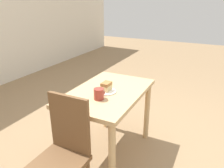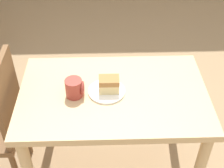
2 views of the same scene
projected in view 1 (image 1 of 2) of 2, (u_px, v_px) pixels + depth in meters
ground_plane at (127, 151)px, 2.45m from camera, size 14.00×14.00×0.00m
dining_table_near at (108, 102)px, 2.20m from camera, size 1.02×0.66×0.75m
chair_near_window at (63, 152)px, 1.69m from camera, size 0.38×0.38×0.93m
plate at (106, 91)px, 2.13m from camera, size 0.20×0.20×0.01m
cake_slice at (106, 86)px, 2.12m from camera, size 0.11×0.08×0.08m
coffee_mug at (99, 94)px, 1.96m from camera, size 0.10×0.09×0.10m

